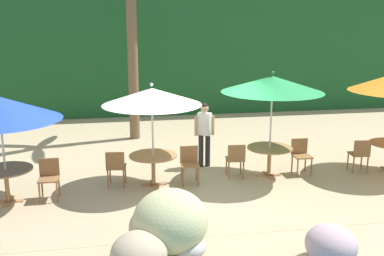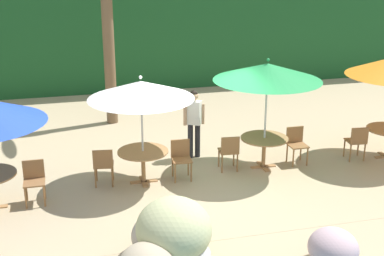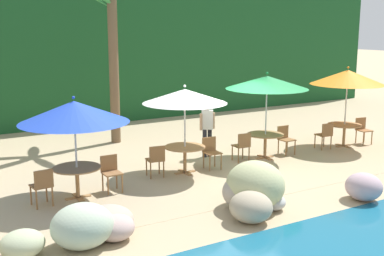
% 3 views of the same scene
% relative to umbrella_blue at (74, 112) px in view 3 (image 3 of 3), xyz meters
% --- Properties ---
extents(ground_plane, '(120.00, 120.00, 0.00)m').
position_rel_umbrella_blue_xyz_m(ground_plane, '(4.31, 0.33, -2.03)').
color(ground_plane, tan).
extents(terrace_deck, '(18.00, 5.20, 0.01)m').
position_rel_umbrella_blue_xyz_m(terrace_deck, '(4.31, 0.33, -2.02)').
color(terrace_deck, tan).
rests_on(terrace_deck, ground).
extents(foliage_backdrop, '(28.00, 2.40, 6.00)m').
position_rel_umbrella_blue_xyz_m(foliage_backdrop, '(4.31, 9.33, 0.97)').
color(foliage_backdrop, '#194C23').
rests_on(foliage_backdrop, ground).
extents(rock_seawall, '(16.10, 3.10, 1.05)m').
position_rel_umbrella_blue_xyz_m(rock_seawall, '(5.55, -2.32, -1.63)').
color(rock_seawall, '#BA9F99').
rests_on(rock_seawall, ground).
extents(umbrella_blue, '(2.47, 2.47, 2.38)m').
position_rel_umbrella_blue_xyz_m(umbrella_blue, '(0.00, 0.00, 0.00)').
color(umbrella_blue, silver).
rests_on(umbrella_blue, ground).
extents(dining_table_blue, '(1.10, 1.10, 0.74)m').
position_rel_umbrella_blue_xyz_m(dining_table_blue, '(0.00, -0.00, -1.41)').
color(dining_table_blue, '#A37547').
rests_on(dining_table_blue, ground).
extents(chair_blue_seaward, '(0.42, 0.43, 0.87)m').
position_rel_umbrella_blue_xyz_m(chair_blue_seaward, '(0.85, 0.09, -1.51)').
color(chair_blue_seaward, olive).
rests_on(chair_blue_seaward, ground).
extents(chair_blue_inland, '(0.46, 0.47, 0.87)m').
position_rel_umbrella_blue_xyz_m(chair_blue_inland, '(-0.84, -0.18, -1.51)').
color(chair_blue_inland, olive).
rests_on(chair_blue_inland, ground).
extents(umbrella_white, '(2.24, 2.24, 2.40)m').
position_rel_umbrella_blue_xyz_m(umbrella_white, '(3.12, 0.47, 0.07)').
color(umbrella_white, silver).
rests_on(umbrella_white, ground).
extents(dining_table_white, '(1.10, 1.10, 0.74)m').
position_rel_umbrella_blue_xyz_m(dining_table_white, '(3.12, 0.47, -1.41)').
color(dining_table_white, '#A37547').
rests_on(dining_table_white, ground).
extents(chair_white_seaward, '(0.45, 0.45, 0.87)m').
position_rel_umbrella_blue_xyz_m(chair_white_seaward, '(3.98, 0.51, -1.51)').
color(chair_white_seaward, olive).
rests_on(chair_white_seaward, ground).
extents(chair_white_inland, '(0.47, 0.48, 0.87)m').
position_rel_umbrella_blue_xyz_m(chair_white_inland, '(2.27, 0.50, -1.51)').
color(chair_white_inland, olive).
rests_on(chair_white_inland, ground).
extents(umbrella_green, '(2.43, 2.43, 2.59)m').
position_rel_umbrella_blue_xyz_m(umbrella_green, '(5.98, 0.61, 0.26)').
color(umbrella_green, silver).
rests_on(umbrella_green, ground).
extents(dining_table_green, '(1.10, 1.10, 0.74)m').
position_rel_umbrella_blue_xyz_m(dining_table_green, '(5.98, 0.61, -1.41)').
color(dining_table_green, '#A37547').
rests_on(dining_table_green, ground).
extents(chair_green_seaward, '(0.42, 0.43, 0.87)m').
position_rel_umbrella_blue_xyz_m(chair_green_seaward, '(6.83, 0.70, -1.51)').
color(chair_green_seaward, olive).
rests_on(chair_green_seaward, ground).
extents(chair_green_inland, '(0.46, 0.46, 0.87)m').
position_rel_umbrella_blue_xyz_m(chair_green_inland, '(5.12, 0.60, -1.51)').
color(chair_green_inland, olive).
rests_on(chair_green_inland, ground).
extents(umbrella_orange, '(2.37, 2.37, 2.63)m').
position_rel_umbrella_blue_xyz_m(umbrella_orange, '(9.15, 0.46, 0.26)').
color(umbrella_orange, silver).
rests_on(umbrella_orange, ground).
extents(dining_table_orange, '(1.10, 1.10, 0.74)m').
position_rel_umbrella_blue_xyz_m(dining_table_orange, '(9.15, 0.46, -1.41)').
color(dining_table_orange, '#A37547').
rests_on(dining_table_orange, ground).
extents(chair_orange_seaward, '(0.47, 0.48, 0.87)m').
position_rel_umbrella_blue_xyz_m(chair_orange_seaward, '(10.00, 0.44, -1.51)').
color(chair_orange_seaward, olive).
rests_on(chair_orange_seaward, ground).
extents(chair_orange_inland, '(0.47, 0.47, 0.87)m').
position_rel_umbrella_blue_xyz_m(chair_orange_inland, '(8.29, 0.46, -1.51)').
color(chair_orange_inland, olive).
rests_on(chair_orange_inland, ground).
extents(palm_tree_second, '(3.14, 3.17, 5.45)m').
position_rel_umbrella_blue_xyz_m(palm_tree_second, '(2.91, 4.86, 1.57)').
color(palm_tree_second, brown).
rests_on(palm_tree_second, ground).
extents(waiter_in_white, '(0.52, 0.35, 1.70)m').
position_rel_umbrella_blue_xyz_m(waiter_in_white, '(4.56, 1.62, -1.04)').
color(waiter_in_white, '#232328').
rests_on(waiter_in_white, ground).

